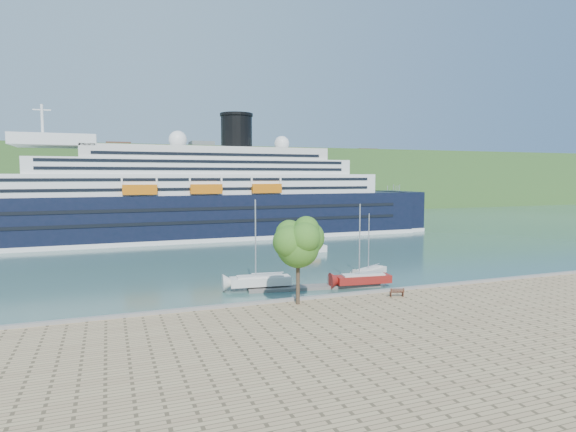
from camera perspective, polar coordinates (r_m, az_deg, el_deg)
The scene contains 11 objects.
ground at distance 52.26m, azimuth 7.63°, elevation -10.26°, with size 400.00×400.00×0.00m, color #2B4D47.
far_hillside at distance 190.94m, azimuth -13.40°, elevation 4.19°, with size 400.00×50.00×24.00m, color #335C24.
quay_coping at distance 51.80m, azimuth 7.75°, elevation -9.08°, with size 220.00×0.50×0.30m, color slate.
cruise_ship at distance 105.34m, azimuth -12.85°, elevation 4.74°, with size 121.71×17.72×27.33m, color black, non-canonical shape.
park_bench at distance 51.82m, azimuth 12.76°, elevation -8.76°, with size 1.54×0.63×0.99m, color #4F2516, non-canonical shape.
promenade_tree at distance 46.89m, azimuth 1.19°, elevation -4.88°, with size 5.62×5.62×9.31m, color #2A671B, non-canonical shape.
floating_pontoon at distance 58.57m, azimuth 3.18°, elevation -8.40°, with size 16.14×1.97×0.36m, color slate, non-canonical shape.
sailboat_white_near at distance 57.02m, azimuth -3.32°, elevation -3.69°, with size 7.95×2.21×10.27m, color silver, non-canonical shape.
sailboat_red at distance 59.00m, azimuth 8.94°, elevation -3.74°, with size 7.50×2.08×9.69m, color maroon, non-canonical shape.
sailboat_white_far at distance 64.63m, azimuth 9.75°, elevation -3.66°, with size 6.37×1.77×8.22m, color silver, non-canonical shape.
tender_launch at distance 85.40m, azimuth 2.11°, elevation -3.64°, with size 7.42×2.54×2.05m, color #CB620B, non-canonical shape.
Camera 1 is at (-23.97, -44.43, 13.53)m, focal length 30.00 mm.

